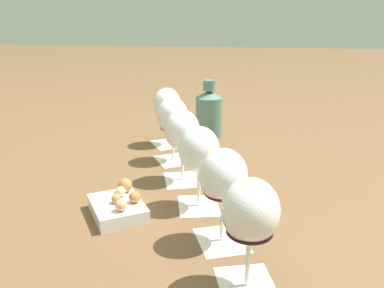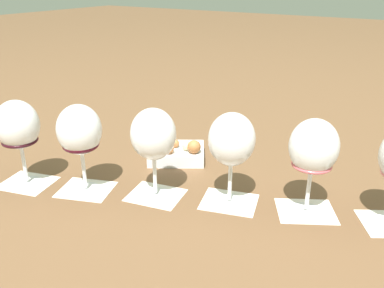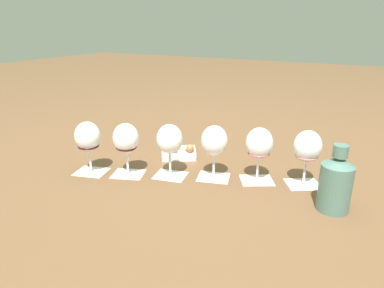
{
  "view_description": "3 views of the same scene",
  "coord_description": "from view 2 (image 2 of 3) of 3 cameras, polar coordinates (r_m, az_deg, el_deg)",
  "views": [
    {
      "loc": [
        0.91,
        0.12,
        0.43
      ],
      "look_at": [
        -0.0,
        0.0,
        0.13
      ],
      "focal_mm": 38.0,
      "sensor_mm": 36.0,
      "label": 1
    },
    {
      "loc": [
        -0.39,
        0.61,
        0.43
      ],
      "look_at": [
        -0.0,
        0.0,
        0.13
      ],
      "focal_mm": 38.0,
      "sensor_mm": 36.0,
      "label": 2
    },
    {
      "loc": [
        -0.52,
        0.98,
        0.52
      ],
      "look_at": [
        -0.0,
        0.0,
        0.13
      ],
      "focal_mm": 32.0,
      "sensor_mm": 36.0,
      "label": 3
    }
  ],
  "objects": [
    {
      "name": "ground_plane",
      "position": [
        0.85,
        -0.03,
        -7.87
      ],
      "size": [
        8.0,
        8.0,
        0.0
      ],
      "primitive_type": "plane",
      "color": "brown"
    },
    {
      "name": "tasting_card_1",
      "position": [
        0.84,
        15.67,
        -9.03
      ],
      "size": [
        0.14,
        0.13,
        0.0
      ],
      "color": "silver",
      "rests_on": "ground_plane"
    },
    {
      "name": "tasting_card_2",
      "position": [
        0.84,
        5.24,
        -8.06
      ],
      "size": [
        0.13,
        0.12,
        0.0
      ],
      "color": "silver",
      "rests_on": "ground_plane"
    },
    {
      "name": "tasting_card_3",
      "position": [
        0.86,
        -5.12,
        -7.13
      ],
      "size": [
        0.13,
        0.11,
        0.0
      ],
      "color": "silver",
      "rests_on": "ground_plane"
    },
    {
      "name": "tasting_card_4",
      "position": [
        0.91,
        -14.64,
        -6.17
      ],
      "size": [
        0.14,
        0.12,
        0.0
      ],
      "color": "silver",
      "rests_on": "ground_plane"
    },
    {
      "name": "tasting_card_5",
      "position": [
        0.98,
        -22.09,
        -5.05
      ],
      "size": [
        0.13,
        0.12,
        0.0
      ],
      "color": "silver",
      "rests_on": "ground_plane"
    },
    {
      "name": "wine_glass_1",
      "position": [
        0.78,
        16.67,
        -0.8
      ],
      "size": [
        0.09,
        0.09,
        0.19
      ],
      "color": "white",
      "rests_on": "tasting_card_1"
    },
    {
      "name": "wine_glass_2",
      "position": [
        0.78,
        5.57,
        0.13
      ],
      "size": [
        0.09,
        0.09,
        0.19
      ],
      "color": "white",
      "rests_on": "tasting_card_2"
    },
    {
      "name": "wine_glass_3",
      "position": [
        0.81,
        -5.44,
        0.87
      ],
      "size": [
        0.09,
        0.09,
        0.19
      ],
      "color": "white",
      "rests_on": "tasting_card_3"
    },
    {
      "name": "wine_glass_4",
      "position": [
        0.86,
        -15.49,
        1.47
      ],
      "size": [
        0.09,
        0.09,
        0.19
      ],
      "color": "white",
      "rests_on": "tasting_card_4"
    },
    {
      "name": "wine_glass_5",
      "position": [
        0.93,
        -23.26,
        2.11
      ],
      "size": [
        0.09,
        0.09,
        0.19
      ],
      "color": "white",
      "rests_on": "tasting_card_5"
    },
    {
      "name": "snack_dish",
      "position": [
        1.01,
        -2.13,
        -1.17
      ],
      "size": [
        0.17,
        0.16,
        0.06
      ],
      "color": "silver",
      "rests_on": "ground_plane"
    }
  ]
}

